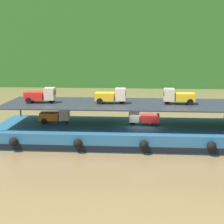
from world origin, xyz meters
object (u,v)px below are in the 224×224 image
at_px(cargo_barge, 143,134).
at_px(mini_truck_lower_stern, 55,116).
at_px(mini_truck_lower_aft, 144,117).
at_px(mini_truck_upper_stern, 41,95).
at_px(mini_truck_upper_fore, 178,96).
at_px(mini_truck_upper_mid, 111,96).

height_order(cargo_barge, mini_truck_lower_stern, mini_truck_lower_stern).
distance_m(mini_truck_lower_aft, mini_truck_upper_stern, 9.55).
bearing_deg(mini_truck_upper_stern, mini_truck_upper_fore, 0.85).
bearing_deg(mini_truck_upper_stern, mini_truck_upper_mid, 0.46).
bearing_deg(mini_truck_lower_stern, cargo_barge, -3.64).
xyz_separation_m(mini_truck_lower_stern, mini_truck_lower_aft, (8.17, -0.21, 0.00)).
height_order(mini_truck_lower_aft, mini_truck_upper_fore, mini_truck_upper_fore).
bearing_deg(mini_truck_lower_aft, mini_truck_upper_mid, -172.27).
height_order(mini_truck_lower_stern, mini_truck_upper_stern, mini_truck_upper_stern).
relative_size(mini_truck_lower_aft, mini_truck_upper_fore, 1.00).
relative_size(mini_truck_lower_stern, mini_truck_upper_mid, 1.02).
height_order(mini_truck_lower_stern, mini_truck_lower_aft, same).
bearing_deg(mini_truck_lower_aft, mini_truck_upper_stern, -177.24).
relative_size(cargo_barge, mini_truck_upper_mid, 9.71).
xyz_separation_m(mini_truck_upper_mid, mini_truck_upper_fore, (5.97, 0.13, 0.00)).
bearing_deg(mini_truck_upper_fore, cargo_barge, -179.07).
bearing_deg(mini_truck_lower_stern, mini_truck_upper_mid, -6.56).
bearing_deg(cargo_barge, mini_truck_upper_fore, 0.93).
xyz_separation_m(cargo_barge, mini_truck_upper_mid, (-2.93, -0.08, 3.44)).
height_order(cargo_barge, mini_truck_upper_stern, mini_truck_upper_stern).
bearing_deg(mini_truck_upper_mid, mini_truck_lower_stern, 173.44).
bearing_deg(mini_truck_lower_stern, mini_truck_upper_stern, -150.35).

